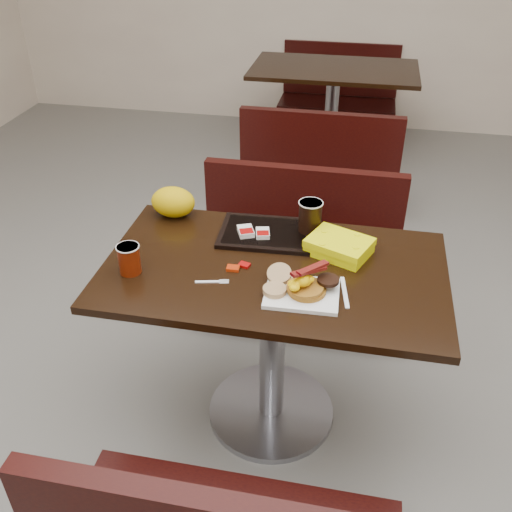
% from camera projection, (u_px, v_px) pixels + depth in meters
% --- Properties ---
extents(floor, '(6.00, 7.00, 0.01)m').
position_uv_depth(floor, '(271.00, 413.00, 2.42)').
color(floor, gray).
rests_on(floor, ground).
extents(table_near, '(1.20, 0.70, 0.75)m').
position_uv_depth(table_near, '(272.00, 347.00, 2.22)').
color(table_near, black).
rests_on(table_near, floor).
extents(bench_near_n, '(1.00, 0.46, 0.72)m').
position_uv_depth(bench_near_n, '(297.00, 253.00, 2.80)').
color(bench_near_n, black).
rests_on(bench_near_n, floor).
extents(table_far, '(1.20, 0.70, 0.75)m').
position_uv_depth(table_far, '(331.00, 118.00, 4.35)').
color(table_far, black).
rests_on(table_far, floor).
extents(bench_far_s, '(1.00, 0.46, 0.72)m').
position_uv_depth(bench_far_s, '(321.00, 156.00, 3.78)').
color(bench_far_s, black).
rests_on(bench_far_s, floor).
extents(bench_far_n, '(1.00, 0.46, 0.72)m').
position_uv_depth(bench_far_n, '(338.00, 91.00, 4.93)').
color(bench_far_n, black).
rests_on(bench_far_n, floor).
extents(platter, '(0.25, 0.20, 0.01)m').
position_uv_depth(platter, '(302.00, 294.00, 1.87)').
color(platter, white).
rests_on(platter, table_near).
extents(pancake_stack, '(0.16, 0.16, 0.03)m').
position_uv_depth(pancake_stack, '(307.00, 288.00, 1.86)').
color(pancake_stack, '#976719').
rests_on(pancake_stack, platter).
extents(sausage_patty, '(0.09, 0.09, 0.01)m').
position_uv_depth(sausage_patty, '(328.00, 280.00, 1.87)').
color(sausage_patty, black).
rests_on(sausage_patty, pancake_stack).
extents(scrambled_eggs, '(0.08, 0.07, 0.04)m').
position_uv_depth(scrambled_eggs, '(303.00, 282.00, 1.83)').
color(scrambled_eggs, '#FFC705').
rests_on(scrambled_eggs, pancake_stack).
extents(bacon_strips, '(0.14, 0.14, 0.01)m').
position_uv_depth(bacon_strips, '(309.00, 270.00, 1.84)').
color(bacon_strips, '#4B050A').
rests_on(bacon_strips, scrambled_eggs).
extents(muffin_bottom, '(0.09, 0.09, 0.02)m').
position_uv_depth(muffin_bottom, '(275.00, 290.00, 1.86)').
color(muffin_bottom, tan).
rests_on(muffin_bottom, platter).
extents(muffin_top, '(0.09, 0.09, 0.05)m').
position_uv_depth(muffin_top, '(279.00, 274.00, 1.91)').
color(muffin_top, tan).
rests_on(muffin_top, platter).
extents(coffee_cup_near, '(0.10, 0.10, 0.10)m').
position_uv_depth(coffee_cup_near, '(129.00, 259.00, 1.96)').
color(coffee_cup_near, '#902205').
rests_on(coffee_cup_near, table_near).
extents(fork, '(0.12, 0.05, 0.00)m').
position_uv_depth(fork, '(207.00, 282.00, 1.93)').
color(fork, white).
rests_on(fork, table_near).
extents(knife, '(0.04, 0.17, 0.00)m').
position_uv_depth(knife, '(345.00, 292.00, 1.88)').
color(knife, white).
rests_on(knife, table_near).
extents(condiment_syrup, '(0.05, 0.04, 0.01)m').
position_uv_depth(condiment_syrup, '(233.00, 268.00, 1.99)').
color(condiment_syrup, '#A32407').
rests_on(condiment_syrup, table_near).
extents(condiment_ketchup, '(0.04, 0.04, 0.01)m').
position_uv_depth(condiment_ketchup, '(244.00, 265.00, 2.01)').
color(condiment_ketchup, '#8C0504').
rests_on(condiment_ketchup, table_near).
extents(tray, '(0.37, 0.27, 0.02)m').
position_uv_depth(tray, '(267.00, 233.00, 2.19)').
color(tray, black).
rests_on(tray, table_near).
extents(hashbrown_sleeve_left, '(0.08, 0.09, 0.02)m').
position_uv_depth(hashbrown_sleeve_left, '(246.00, 231.00, 2.16)').
color(hashbrown_sleeve_left, silver).
rests_on(hashbrown_sleeve_left, tray).
extents(hashbrown_sleeve_right, '(0.06, 0.08, 0.02)m').
position_uv_depth(hashbrown_sleeve_right, '(263.00, 233.00, 2.15)').
color(hashbrown_sleeve_right, silver).
rests_on(hashbrown_sleeve_right, tray).
extents(coffee_cup_far, '(0.11, 0.11, 0.12)m').
position_uv_depth(coffee_cup_far, '(310.00, 216.00, 2.16)').
color(coffee_cup_far, black).
rests_on(coffee_cup_far, tray).
extents(clamshell, '(0.26, 0.23, 0.06)m').
position_uv_depth(clamshell, '(339.00, 246.00, 2.07)').
color(clamshell, '#ECEA03').
rests_on(clamshell, table_near).
extents(paper_bag, '(0.20, 0.17, 0.12)m').
position_uv_depth(paper_bag, '(173.00, 202.00, 2.28)').
color(paper_bag, '#CF9306').
rests_on(paper_bag, table_near).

